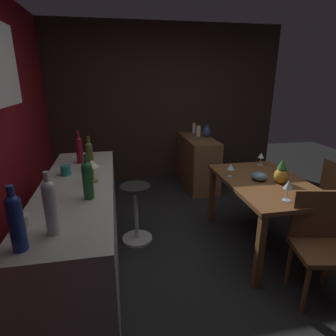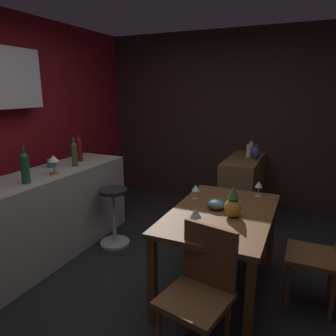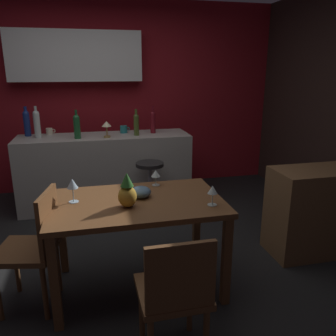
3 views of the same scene
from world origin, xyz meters
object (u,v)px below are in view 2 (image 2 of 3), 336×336
Objects in this scene: wine_bottle_olive at (74,153)px; chair_near_window at (200,289)px; sideboard_cabinet at (243,187)px; pillar_candle_short at (249,151)px; wine_glass_center at (196,214)px; wine_bottle_green at (25,167)px; vase_ceramic_blue at (255,152)px; bar_stool at (114,215)px; chair_by_doorway at (322,254)px; cup_teal at (52,163)px; pillar_candle_tall at (251,148)px; wine_glass_right at (259,185)px; dining_table at (221,221)px; counter_lamp at (54,161)px; wine_bottle_ruby at (79,148)px; pineapple_centerpiece at (233,204)px; wine_glass_left at (196,188)px; fruit_bowl at (216,204)px.

chair_near_window is at bearing -118.73° from wine_bottle_olive.
pillar_candle_short is at bearing -16.95° from sideboard_cabinet.
wine_bottle_green is (0.01, 1.64, 0.18)m from wine_glass_center.
wine_bottle_olive reaches higher than vase_ceramic_blue.
chair_by_doorway is at bearing -96.31° from bar_stool.
wine_glass_center is 1.46× the size of cup_teal.
wine_bottle_green is at bearing 149.31° from pillar_candle_tall.
chair_by_doorway is 5.70× the size of wine_glass_right.
wine_bottle_olive reaches higher than wine_glass_right.
counter_lamp is at bearing 93.79° from dining_table.
vase_ceramic_blue is (1.74, 0.82, 0.43)m from chair_by_doorway.
chair_near_window is 2.35m from wine_bottle_ruby.
chair_by_doorway reaches higher than dining_table.
sideboard_cabinet is at bearing 8.30° from pineapple_centerpiece.
wine_bottle_olive reaches higher than cup_teal.
cup_teal is (-0.09, 1.65, 0.11)m from wine_glass_left.
wine_bottle_green is at bearing -170.54° from wine_bottle_ruby.
vase_ceramic_blue reaches higher than cup_teal.
wine_glass_center is 0.96× the size of vase_ceramic_blue.
cup_teal reaches higher than wine_glass_left.
bar_stool is 2.59× the size of pineapple_centerpiece.
wine_bottle_olive is (-0.27, 1.96, 0.20)m from wine_glass_right.
vase_ceramic_blue is (-0.11, -0.10, 0.01)m from pillar_candle_short.
bar_stool is 3.45× the size of pillar_candle_short.
chair_near_window is 2.74× the size of wine_bottle_olive.
chair_by_doorway is at bearing -85.96° from fruit_bowl.
counter_lamp is (-1.94, 1.53, 0.63)m from sideboard_cabinet.
chair_by_doorway is at bearing -93.36° from wine_bottle_olive.
wine_bottle_green reaches higher than vase_ceramic_blue.
chair_near_window is at bearing -177.88° from vase_ceramic_blue.
wine_bottle_green is 2.69× the size of cup_teal.
pillar_candle_short is at bearing 1.48° from wine_glass_center.
sideboard_cabinet is 1.98m from pineapple_centerpiece.
sideboard_cabinet is 0.52m from vase_ceramic_blue.
bar_stool is 2.04× the size of wine_bottle_olive.
chair_near_window reaches higher than bar_stool.
dining_table is at bearing -174.58° from sideboard_cabinet.
wine_bottle_olive is 2.51m from pillar_candle_tall.
wine_bottle_olive reaches higher than chair_by_doorway.
fruit_bowl is 1.88m from wine_bottle_ruby.
wine_bottle_green reaches higher than pineapple_centerpiece.
sideboard_cabinet is 3.25× the size of wine_bottle_green.
chair_near_window is at bearing 139.31° from chair_by_doorway.
dining_table is at bearing 157.69° from wine_glass_right.
sideboard_cabinet is at bearing 2.50° from wine_glass_center.
pillar_candle_short is (2.06, -1.56, -0.14)m from counter_lamp.
cup_teal is at bearing 89.70° from chair_by_doorway.
wine_bottle_ruby reaches higher than pillar_candle_tall.
pineapple_centerpiece is at bearing -100.05° from wine_bottle_olive.
pillar_candle_short is (1.62, -1.18, 0.55)m from bar_stool.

